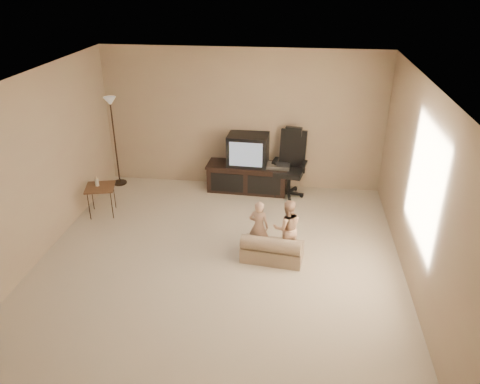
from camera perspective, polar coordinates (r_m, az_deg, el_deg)
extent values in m
plane|color=beige|center=(6.48, -2.74, -9.12)|extent=(5.50, 5.50, 0.00)
plane|color=white|center=(5.44, -3.30, 12.98)|extent=(5.50, 5.50, 0.00)
plane|color=tan|center=(8.40, 0.30, 8.82)|extent=(5.00, 0.00, 5.00)
plane|color=tan|center=(3.62, -10.92, -17.56)|extent=(5.00, 0.00, 5.00)
plane|color=tan|center=(6.73, -24.45, 2.01)|extent=(0.00, 5.50, 5.50)
plane|color=tan|center=(5.97, 21.37, -0.39)|extent=(0.00, 5.50, 5.50)
cube|color=black|center=(8.50, 0.94, 1.66)|extent=(1.43, 0.57, 0.45)
cube|color=black|center=(8.40, 0.95, 3.26)|extent=(1.47, 0.61, 0.04)
cube|color=black|center=(8.32, -1.60, 1.14)|extent=(0.58, 0.05, 0.34)
cube|color=black|center=(8.23, 2.94, 0.81)|extent=(0.58, 0.05, 0.34)
cube|color=black|center=(8.31, 0.99, 5.20)|extent=(0.73, 0.53, 0.55)
cube|color=silver|center=(8.07, 0.70, 4.57)|extent=(0.58, 0.04, 0.43)
cube|color=#AEAEB1|center=(8.27, 4.69, 3.19)|extent=(0.41, 0.30, 0.06)
cylinder|color=black|center=(8.33, 5.95, 1.07)|extent=(0.07, 0.07, 0.38)
cube|color=black|center=(8.24, 6.02, 2.46)|extent=(0.56, 0.56, 0.09)
cube|color=black|center=(8.32, 6.47, 5.29)|extent=(0.48, 0.25, 0.67)
cube|color=black|center=(8.21, 6.58, 7.36)|extent=(0.30, 0.15, 0.15)
cube|color=black|center=(8.22, 4.32, 3.85)|extent=(0.11, 0.28, 0.04)
cube|color=black|center=(8.12, 7.86, 3.41)|extent=(0.11, 0.28, 0.04)
cube|color=brown|center=(7.89, -16.70, 0.56)|extent=(0.55, 0.55, 0.03)
cylinder|color=black|center=(7.87, -17.93, -1.66)|extent=(0.01, 0.01, 0.49)
cylinder|color=black|center=(7.80, -15.35, -1.53)|extent=(0.01, 0.01, 0.49)
cylinder|color=black|center=(8.18, -17.55, -0.52)|extent=(0.01, 0.01, 0.49)
cylinder|color=black|center=(8.12, -15.07, -0.38)|extent=(0.01, 0.01, 0.49)
cylinder|color=beige|center=(7.90, -17.05, 1.15)|extent=(0.06, 0.06, 0.13)
cone|color=beige|center=(7.86, -17.13, 1.71)|extent=(0.05, 0.05, 0.04)
cylinder|color=black|center=(9.13, -14.43, 1.12)|extent=(0.26, 0.26, 0.03)
cylinder|color=black|center=(8.85, -14.97, 5.69)|extent=(0.03, 0.03, 1.56)
cone|color=beige|center=(8.62, -15.58, 10.62)|extent=(0.22, 0.22, 0.15)
cube|color=tan|center=(6.60, 3.96, -7.26)|extent=(0.88, 0.55, 0.22)
cylinder|color=tan|center=(6.37, 3.78, -6.45)|extent=(0.84, 0.29, 0.20)
imported|color=tan|center=(6.62, 2.30, -4.24)|extent=(0.32, 0.26, 0.79)
imported|color=tan|center=(6.56, 5.77, -4.37)|extent=(0.45, 0.31, 0.85)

